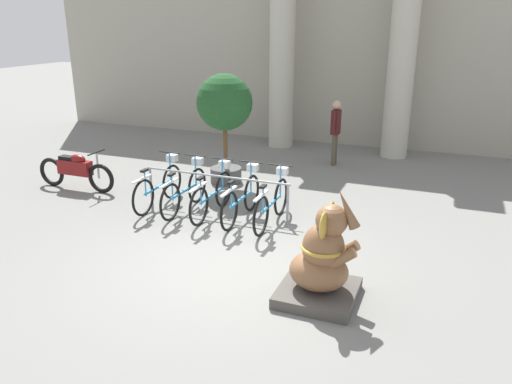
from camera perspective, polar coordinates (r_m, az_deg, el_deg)
The scene contains 14 objects.
ground_plane at distance 7.85m, azimuth -3.81°, elevation -8.19°, with size 60.00×60.00×0.00m, color slate.
building_facade at distance 15.20m, azimuth 10.45°, elevation 16.58°, with size 20.00×0.20×6.00m.
column_left at distance 14.69m, azimuth 2.99°, elevation 15.30°, with size 0.89×0.89×5.16m.
column_right at distance 13.99m, azimuth 16.35°, elevation 14.39°, with size 0.89×0.89×5.16m.
bike_rack at distance 9.68m, azimuth -4.66°, elevation 0.93°, with size 3.05×0.05×0.77m.
bicycle_0 at distance 10.23m, azimuth -11.02°, elevation 0.67°, with size 0.48×1.80×1.02m.
bicycle_1 at distance 9.91m, azimuth -8.11°, elevation 0.22°, with size 0.48×1.80×1.02m.
bicycle_2 at distance 9.62m, azimuth -4.98°, elevation -0.25°, with size 0.48×1.80×1.02m.
bicycle_3 at distance 9.37m, azimuth -1.65°, elevation -0.72°, with size 0.48×1.80×1.02m.
bicycle_4 at distance 9.15m, azimuth 1.85°, elevation -1.21°, with size 0.48×1.80×1.02m.
elephant_statue at distance 6.74m, azimuth 7.55°, elevation -7.99°, with size 1.03×1.03×1.61m.
motorcycle at distance 11.73m, azimuth -19.92°, elevation 2.38°, with size 2.01×0.55×0.92m.
person_pedestrian at distance 12.98m, azimuth 9.09°, elevation 7.36°, with size 0.22×0.47×1.68m.
potted_tree at distance 11.29m, azimuth -3.61°, elevation 9.49°, with size 1.26×1.26×2.49m.
Camera 1 is at (3.04, -6.28, 3.60)m, focal length 35.00 mm.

